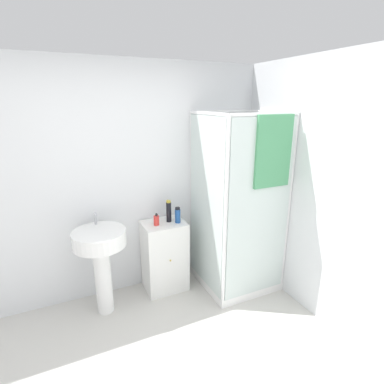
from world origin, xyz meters
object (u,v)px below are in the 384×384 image
at_px(shampoo_bottle_blue, 178,215).
at_px(shampoo_bottle_tall_black, 169,211).
at_px(soap_dispenser, 156,220).
at_px(sink, 101,253).

bearing_deg(shampoo_bottle_blue, shampoo_bottle_tall_black, 139.81).
bearing_deg(soap_dispenser, shampoo_bottle_tall_black, 12.47).
bearing_deg(shampoo_bottle_blue, soap_dispenser, 172.28).
distance_m(sink, soap_dispenser, 0.65).
relative_size(soap_dispenser, shampoo_bottle_tall_black, 0.55).
relative_size(sink, shampoo_bottle_tall_black, 4.17).
xyz_separation_m(sink, shampoo_bottle_tall_black, (0.77, 0.14, 0.26)).
bearing_deg(shampoo_bottle_blue, sink, -175.04).
xyz_separation_m(soap_dispenser, shampoo_bottle_tall_black, (0.16, 0.03, 0.07)).
bearing_deg(sink, shampoo_bottle_tall_black, 10.30).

